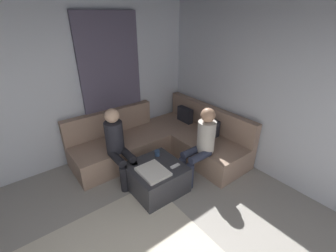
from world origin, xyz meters
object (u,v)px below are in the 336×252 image
(person_on_couch_back, at_px, (201,142))
(person_on_couch_side, at_px, (118,143))
(sectional_couch, at_px, (164,141))
(ottoman, at_px, (156,178))
(coffee_mug, at_px, (157,153))
(game_remote, at_px, (175,166))

(person_on_couch_back, distance_m, person_on_couch_side, 1.29)
(sectional_couch, distance_m, ottoman, 0.99)
(person_on_couch_side, bearing_deg, ottoman, 118.63)
(person_on_couch_back, bearing_deg, coffee_mug, 53.49)
(game_remote, distance_m, person_on_couch_side, 0.95)
(person_on_couch_side, bearing_deg, person_on_couch_back, 143.97)
(game_remote, bearing_deg, sectional_couch, 152.82)
(sectional_couch, relative_size, game_remote, 17.00)
(coffee_mug, relative_size, person_on_couch_side, 0.08)
(person_on_couch_back, bearing_deg, game_remote, 88.72)
(coffee_mug, height_order, person_on_couch_side, person_on_couch_side)
(sectional_couch, height_order, person_on_couch_back, person_on_couch_back)
(game_remote, xyz_separation_m, person_on_couch_back, (0.01, 0.52, 0.23))
(person_on_couch_side, bearing_deg, sectional_couch, -171.53)
(ottoman, distance_m, person_on_couch_side, 0.79)
(sectional_couch, relative_size, coffee_mug, 26.84)
(sectional_couch, bearing_deg, coffee_mug, -45.18)
(sectional_couch, xyz_separation_m, ottoman, (0.72, -0.68, -0.07))
(coffee_mug, height_order, person_on_couch_back, person_on_couch_back)
(ottoman, distance_m, coffee_mug, 0.38)
(coffee_mug, height_order, game_remote, coffee_mug)
(ottoman, xyz_separation_m, game_remote, (0.18, 0.22, 0.22))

